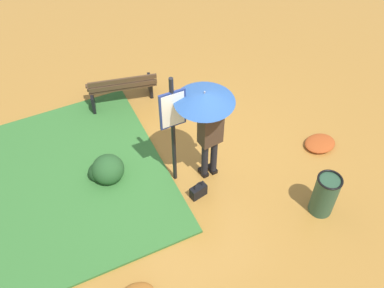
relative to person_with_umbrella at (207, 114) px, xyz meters
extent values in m
plane|color=#B27A33|center=(0.11, -0.24, -1.55)|extent=(18.00, 18.00, 0.00)
cube|color=#387533|center=(2.98, -0.93, -1.53)|extent=(4.80, 4.00, 0.05)
cylinder|color=black|center=(-0.17, -0.01, -1.12)|extent=(0.12, 0.12, 0.86)
cylinder|color=black|center=(0.01, -0.01, -1.12)|extent=(0.12, 0.12, 0.86)
cube|color=black|center=(-0.17, -0.05, -1.51)|extent=(0.13, 0.23, 0.08)
cube|color=black|center=(0.01, -0.05, -1.51)|extent=(0.13, 0.23, 0.08)
cube|color=#473323|center=(-0.08, -0.01, -0.37)|extent=(0.40, 0.28, 0.64)
sphere|color=beige|center=(-0.08, -0.01, 0.09)|extent=(0.20, 0.20, 0.20)
ellipsoid|color=black|center=(-0.08, -0.01, 0.12)|extent=(0.20, 0.20, 0.15)
cylinder|color=#473323|center=(-0.29, -0.04, -0.16)|extent=(0.18, 0.13, 0.18)
cylinder|color=#473323|center=(-0.25, -0.05, -0.07)|extent=(0.24, 0.11, 0.33)
cube|color=black|center=(-0.17, -0.03, 0.07)|extent=(0.07, 0.02, 0.14)
cylinder|color=#473323|center=(0.08, -0.01, -0.13)|extent=(0.11, 0.10, 0.09)
cylinder|color=#473323|center=(0.07, 0.00, -0.04)|extent=(0.10, 0.09, 0.23)
cylinder|color=#A5A5AD|center=(0.06, 0.01, 0.27)|extent=(0.02, 0.02, 0.41)
cone|color=#264C8C|center=(0.06, 0.01, 0.37)|extent=(0.96, 0.96, 0.16)
sphere|color=#A5A5AD|center=(0.06, 0.01, 0.48)|extent=(0.02, 0.02, 0.02)
cylinder|color=black|center=(0.52, -0.19, -0.40)|extent=(0.07, 0.07, 2.30)
cube|color=navy|center=(0.52, -0.17, 0.15)|extent=(0.44, 0.04, 0.70)
cube|color=silver|center=(0.52, -0.16, 0.15)|extent=(0.38, 0.01, 0.64)
cube|color=black|center=(0.31, 0.36, -1.43)|extent=(0.32, 0.20, 0.24)
torus|color=black|center=(0.31, 0.36, -1.27)|extent=(0.18, 0.05, 0.18)
cube|color=black|center=(0.03, -2.59, -1.33)|extent=(0.14, 0.36, 0.44)
cube|color=black|center=(1.31, -2.59, -1.33)|extent=(0.14, 0.36, 0.44)
cube|color=#513823|center=(0.67, -2.71, -1.09)|extent=(1.39, 0.41, 0.04)
cube|color=#513823|center=(0.67, -2.59, -1.09)|extent=(1.39, 0.41, 0.04)
cube|color=#513823|center=(0.67, -2.47, -1.09)|extent=(1.39, 0.41, 0.04)
cube|color=#513823|center=(0.67, -2.42, -0.99)|extent=(1.37, 0.35, 0.10)
cube|color=#513823|center=(0.67, -2.42, -0.85)|extent=(1.37, 0.35, 0.10)
cylinder|color=#2D5138|center=(-1.44, 1.53, -1.15)|extent=(0.40, 0.40, 0.80)
torus|color=black|center=(-1.44, 1.53, -0.74)|extent=(0.42, 0.42, 0.04)
ellipsoid|color=#285628|center=(1.60, -0.69, -1.29)|extent=(0.58, 0.58, 0.52)
ellipsoid|color=#1E421E|center=(1.78, -0.78, -1.38)|extent=(0.35, 0.35, 0.35)
ellipsoid|color=#B74C1E|center=(-2.36, 0.31, -1.48)|extent=(0.62, 0.50, 0.14)
camera|label=1|loc=(2.41, 4.46, 4.72)|focal=40.83mm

